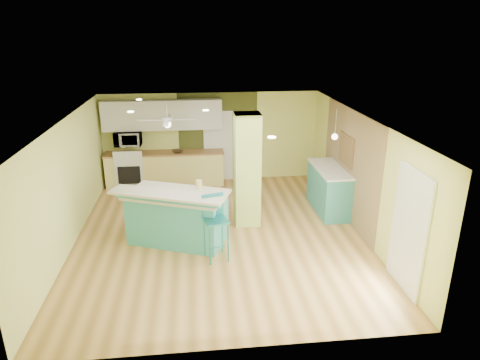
% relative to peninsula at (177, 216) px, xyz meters
% --- Properties ---
extents(floor, '(6.00, 7.00, 0.01)m').
position_rel_peninsula_xyz_m(floor, '(0.87, 0.23, -0.57)').
color(floor, olive).
rests_on(floor, ground).
extents(ceiling, '(6.00, 7.00, 0.01)m').
position_rel_peninsula_xyz_m(ceiling, '(0.87, 0.23, 1.94)').
color(ceiling, white).
rests_on(ceiling, wall_back).
extents(wall_back, '(6.00, 0.01, 2.50)m').
position_rel_peninsula_xyz_m(wall_back, '(0.87, 3.73, 0.69)').
color(wall_back, '#E2E77C').
rests_on(wall_back, floor).
extents(wall_front, '(6.00, 0.01, 2.50)m').
position_rel_peninsula_xyz_m(wall_front, '(0.87, -3.28, 0.69)').
color(wall_front, '#E2E77C').
rests_on(wall_front, floor).
extents(wall_left, '(0.01, 7.00, 2.50)m').
position_rel_peninsula_xyz_m(wall_left, '(-2.13, 0.23, 0.69)').
color(wall_left, '#E2E77C').
rests_on(wall_left, floor).
extents(wall_right, '(0.01, 7.00, 2.50)m').
position_rel_peninsula_xyz_m(wall_right, '(3.88, 0.23, 0.69)').
color(wall_right, '#E2E77C').
rests_on(wall_right, floor).
extents(wood_panel, '(0.02, 3.40, 2.50)m').
position_rel_peninsula_xyz_m(wood_panel, '(3.86, 0.83, 0.69)').
color(wood_panel, '#83694A').
rests_on(wood_panel, floor).
extents(olive_accent, '(2.20, 0.02, 2.50)m').
position_rel_peninsula_xyz_m(olive_accent, '(1.07, 3.72, 0.69)').
color(olive_accent, '#42471C').
rests_on(olive_accent, floor).
extents(interior_door, '(0.82, 0.05, 2.00)m').
position_rel_peninsula_xyz_m(interior_door, '(1.07, 3.69, 0.44)').
color(interior_door, white).
rests_on(interior_door, floor).
extents(french_door, '(0.04, 1.08, 2.10)m').
position_rel_peninsula_xyz_m(french_door, '(3.84, -2.07, 0.49)').
color(french_door, white).
rests_on(french_door, floor).
extents(column, '(0.55, 0.55, 2.50)m').
position_rel_peninsula_xyz_m(column, '(1.52, 0.73, 0.69)').
color(column, '#AAC45A').
rests_on(column, floor).
extents(kitchen_run, '(3.25, 0.63, 0.94)m').
position_rel_peninsula_xyz_m(kitchen_run, '(-0.43, 3.43, -0.09)').
color(kitchen_run, '#E3D477').
rests_on(kitchen_run, floor).
extents(stove, '(0.76, 0.66, 1.08)m').
position_rel_peninsula_xyz_m(stove, '(-1.38, 3.42, -0.10)').
color(stove, silver).
rests_on(stove, floor).
extents(upper_cabinets, '(3.20, 0.34, 0.80)m').
position_rel_peninsula_xyz_m(upper_cabinets, '(-0.43, 3.55, 1.39)').
color(upper_cabinets, silver).
rests_on(upper_cabinets, wall_back).
extents(microwave, '(0.70, 0.48, 0.39)m').
position_rel_peninsula_xyz_m(microwave, '(-1.38, 3.43, 0.79)').
color(microwave, white).
rests_on(microwave, wall_back).
extents(ceiling_fan, '(1.41, 1.41, 0.61)m').
position_rel_peninsula_xyz_m(ceiling_fan, '(-0.23, 2.23, 1.52)').
color(ceiling_fan, silver).
rests_on(ceiling_fan, ceiling).
extents(pendant_lamp, '(0.14, 0.14, 0.69)m').
position_rel_peninsula_xyz_m(pendant_lamp, '(3.52, 0.98, 1.32)').
color(pendant_lamp, white).
rests_on(pendant_lamp, ceiling).
extents(wall_decor, '(0.03, 0.90, 0.70)m').
position_rel_peninsula_xyz_m(wall_decor, '(3.84, 1.03, 0.99)').
color(wall_decor, brown).
rests_on(wall_decor, wood_panel).
extents(peninsula, '(2.43, 1.91, 1.21)m').
position_rel_peninsula_xyz_m(peninsula, '(0.00, 0.00, 0.00)').
color(peninsula, teal).
rests_on(peninsula, floor).
extents(bar_stool, '(0.51, 0.51, 1.28)m').
position_rel_peninsula_xyz_m(bar_stool, '(0.73, -0.74, 0.29)').
color(bar_stool, teal).
rests_on(bar_stool, floor).
extents(side_counter, '(0.71, 1.68, 1.08)m').
position_rel_peninsula_xyz_m(side_counter, '(3.57, 1.20, -0.02)').
color(side_counter, teal).
rests_on(side_counter, floor).
extents(fruit_bowl, '(0.32, 0.32, 0.07)m').
position_rel_peninsula_xyz_m(fruit_bowl, '(-0.07, 3.34, 0.42)').
color(fruit_bowl, '#3D2A18').
rests_on(fruit_bowl, kitchen_run).
extents(canister, '(0.13, 0.13, 0.17)m').
position_rel_peninsula_xyz_m(canister, '(0.46, 0.27, 0.57)').
color(canister, gold).
rests_on(canister, peninsula).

